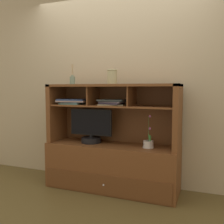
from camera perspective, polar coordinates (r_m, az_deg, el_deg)
floor_plane at (r=3.42m, az=-0.00°, el=-16.71°), size 6.00×6.00×0.02m
back_wall at (r=3.45m, az=1.76°, el=7.41°), size 6.00×0.02×2.80m
media_console at (r=3.29m, az=0.04°, el=-9.88°), size 1.66×0.55×1.32m
tv_monitor at (r=3.32m, az=-4.68°, el=-3.87°), size 0.57×0.25×0.44m
potted_orchid at (r=3.09m, az=8.09°, el=-6.93°), size 0.14×0.14×0.39m
magazine_stack_left at (r=3.38m, az=-8.73°, el=2.34°), size 0.41×0.30×0.07m
magazine_stack_centre at (r=3.13m, az=0.02°, el=2.17°), size 0.35×0.25×0.07m
diffuser_bottle at (r=3.38m, az=-8.78°, el=7.00°), size 0.07×0.07×0.26m
ceramic_vase at (r=3.18m, az=0.04°, el=7.83°), size 0.12×0.12×0.18m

